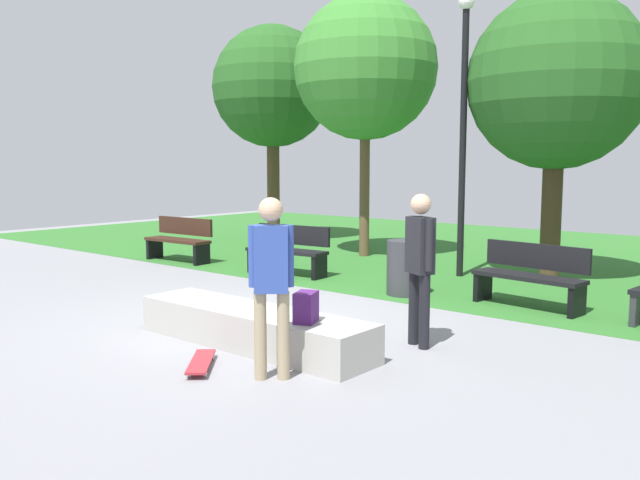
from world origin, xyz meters
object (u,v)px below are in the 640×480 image
at_px(skateboard_by_ledge, 201,362).
at_px(skater_performing_trick, 271,274).
at_px(park_bench_center_lawn, 180,238).
at_px(tree_young_birch, 365,68).
at_px(tree_leaning_ash, 273,88).
at_px(park_bench_near_lamppost, 289,249).
at_px(trash_bin, 406,268).
at_px(skater_watching, 420,258).
at_px(concrete_ledge, 253,327).
at_px(backpack_on_ledge, 306,307).
at_px(lamp_post, 464,111).
at_px(park_bench_by_oak, 531,274).
at_px(tree_slender_maple, 557,82).

bearing_deg(skateboard_by_ledge, skater_performing_trick, 15.47).
height_order(skateboard_by_ledge, park_bench_center_lawn, park_bench_center_lawn).
xyz_separation_m(tree_young_birch, tree_leaning_ash, (-3.74, 1.01, -0.06)).
height_order(skateboard_by_ledge, park_bench_near_lamppost, park_bench_near_lamppost).
xyz_separation_m(skater_performing_trick, trash_bin, (-1.20, 4.26, -0.60)).
relative_size(skateboard_by_ledge, trash_bin, 0.85).
distance_m(skater_watching, park_bench_center_lawn, 7.62).
xyz_separation_m(concrete_ledge, backpack_on_ledge, (0.87, -0.08, 0.37)).
distance_m(skateboard_by_ledge, trash_bin, 4.52).
distance_m(park_bench_center_lawn, lamp_post, 6.30).
bearing_deg(park_bench_by_oak, park_bench_center_lawn, -176.80).
distance_m(tree_young_birch, tree_slender_maple, 4.24).
xyz_separation_m(park_bench_center_lawn, lamp_post, (5.39, 2.12, 2.49)).
distance_m(park_bench_center_lawn, trash_bin, 5.54).
bearing_deg(skater_performing_trick, backpack_on_ledge, 99.26).
bearing_deg(park_bench_near_lamppost, lamp_post, 36.75).
bearing_deg(skater_performing_trick, lamp_post, 102.08).
height_order(skateboard_by_ledge, tree_leaning_ash, tree_leaning_ash).
xyz_separation_m(tree_slender_maple, tree_leaning_ash, (-7.94, 1.13, 0.56)).
height_order(park_bench_by_oak, tree_leaning_ash, tree_leaning_ash).
relative_size(skater_performing_trick, park_bench_near_lamppost, 1.07).
height_order(skater_watching, park_bench_by_oak, skater_watching).
bearing_deg(concrete_ledge, tree_young_birch, 116.20).
distance_m(lamp_post, trash_bin, 3.28).
relative_size(tree_young_birch, tree_leaning_ash, 1.00).
relative_size(skater_performing_trick, park_bench_by_oak, 1.06).
bearing_deg(trash_bin, concrete_ledge, -86.26).
bearing_deg(park_bench_center_lawn, backpack_on_ledge, -28.49).
height_order(concrete_ledge, trash_bin, trash_bin).
bearing_deg(backpack_on_ledge, tree_slender_maple, -23.29).
distance_m(backpack_on_ledge, skater_performing_trick, 0.76).
bearing_deg(lamp_post, tree_leaning_ash, 163.12).
height_order(skater_watching, tree_leaning_ash, tree_leaning_ash).
relative_size(skater_performing_trick, trash_bin, 2.03).
bearing_deg(skater_performing_trick, park_bench_near_lamppost, 130.95).
relative_size(skater_performing_trick, lamp_post, 0.35).
bearing_deg(skater_watching, trash_bin, 125.35).
height_order(backpack_on_ledge, tree_young_birch, tree_young_birch).
relative_size(skater_watching, park_bench_by_oak, 1.05).
distance_m(concrete_ledge, skater_watching, 2.04).
bearing_deg(backpack_on_ledge, park_bench_by_oak, -33.50).
bearing_deg(park_bench_center_lawn, tree_young_birch, 51.25).
bearing_deg(tree_young_birch, park_bench_center_lawn, -128.75).
relative_size(skater_watching, park_bench_center_lawn, 1.07).
bearing_deg(backpack_on_ledge, skater_watching, -47.66).
height_order(backpack_on_ledge, tree_leaning_ash, tree_leaning_ash).
xyz_separation_m(skateboard_by_ledge, tree_slender_maple, (0.75, 7.44, 3.39)).
distance_m(skater_performing_trick, tree_leaning_ash, 11.93).
bearing_deg(trash_bin, skater_watching, -54.65).
height_order(tree_slender_maple, tree_leaning_ash, tree_leaning_ash).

